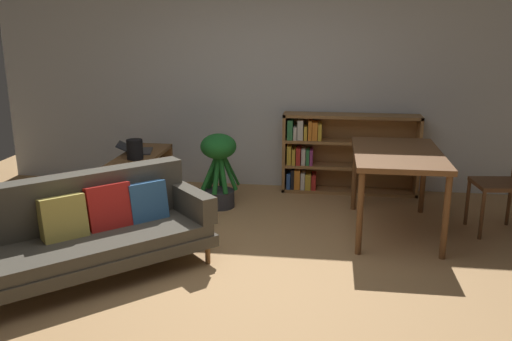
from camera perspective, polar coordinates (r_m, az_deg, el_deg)
ground_plane at (r=4.37m, az=-2.62°, el=-11.59°), size 8.16×8.16×0.00m
back_wall_panel at (r=6.60m, az=1.52°, el=9.87°), size 6.80×0.10×2.70m
fabric_couch at (r=4.56m, az=-17.06°, el=-5.76°), size 1.87×1.83×0.80m
media_console at (r=6.19m, az=-12.05°, el=-0.89°), size 0.41×1.16×0.57m
open_laptop at (r=6.24m, az=-12.51°, el=2.16°), size 0.44×0.40×0.11m
desk_speaker at (r=5.89m, az=-12.68°, el=2.19°), size 0.17×0.17×0.21m
potted_floor_plant at (r=5.90m, az=-3.95°, el=0.61°), size 0.40×0.46×0.83m
dining_table at (r=5.30m, az=14.68°, el=1.04°), size 0.82×1.30×0.80m
dining_chair_near at (r=5.68m, az=25.12°, el=-0.66°), size 0.50×0.47×0.99m
bookshelf at (r=6.54m, az=8.75°, el=1.80°), size 1.60×0.29×0.95m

